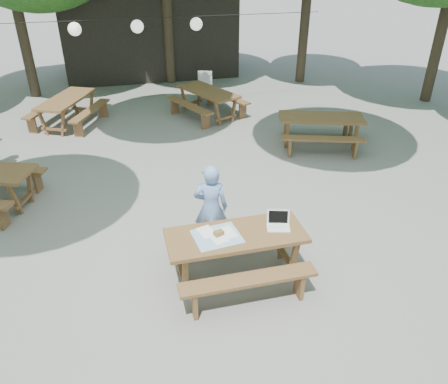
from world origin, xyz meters
TOP-DOWN VIEW (x-y plane):
  - ground at (0.00, 0.00)m, footprint 80.00×80.00m
  - pavilion at (0.50, 10.50)m, footprint 6.00×3.00m
  - main_picnic_table at (0.46, -1.55)m, footprint 2.00×1.58m
  - picnic_table_ne at (3.72, 2.58)m, footprint 2.30×2.10m
  - picnic_table_far_w at (-2.28, 5.54)m, footprint 2.24×2.39m
  - picnic_table_far_e at (1.54, 5.29)m, footprint 2.22×2.38m
  - woman at (0.27, -0.77)m, footprint 0.61×0.47m
  - plastic_chair at (1.72, 6.61)m, footprint 0.55×0.55m
  - laptop at (1.11, -1.52)m, footprint 0.39×0.34m
  - tabletop_clutter at (0.19, -1.54)m, footprint 0.71×0.62m
  - paper_lanterns at (-0.19, 6.00)m, footprint 9.00×0.34m

SIDE VIEW (x-z plane):
  - ground at x=0.00m, z-range 0.00..0.00m
  - plastic_chair at x=1.72m, z-range -0.19..0.71m
  - main_picnic_table at x=0.46m, z-range 0.01..0.76m
  - picnic_table_ne at x=3.72m, z-range 0.01..0.76m
  - picnic_table_far_w at x=-2.28m, z-range 0.01..0.76m
  - picnic_table_far_e at x=1.54m, z-range 0.01..0.76m
  - woman at x=0.27m, z-range 0.00..1.48m
  - tabletop_clutter at x=0.19m, z-range 0.72..0.80m
  - laptop at x=1.11m, z-range 0.69..0.93m
  - pavilion at x=0.50m, z-range 0.00..2.80m
  - paper_lanterns at x=-0.19m, z-range 2.21..2.59m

